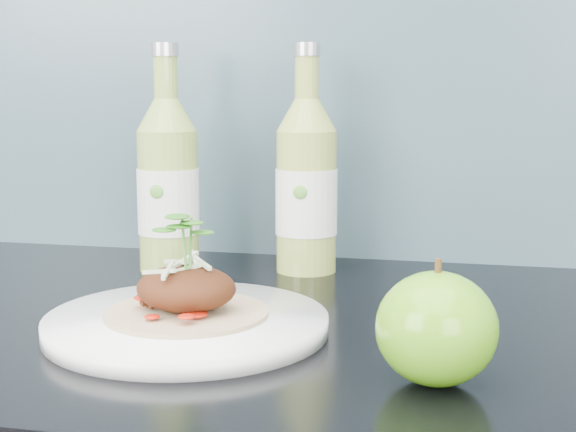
{
  "coord_description": "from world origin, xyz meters",
  "views": [
    {
      "loc": [
        0.23,
        0.96,
        1.12
      ],
      "look_at": [
        0.06,
        1.68,
        1.0
      ],
      "focal_mm": 50.0,
      "sensor_mm": 36.0,
      "label": 1
    }
  ],
  "objects_px": {
    "dinner_plate": "(187,323)",
    "cider_bottle_left": "(168,186)",
    "green_apple": "(436,328)",
    "cider_bottle_right": "(306,186)"
  },
  "relations": [
    {
      "from": "dinner_plate",
      "to": "cider_bottle_left",
      "type": "relative_size",
      "value": 1.17
    },
    {
      "from": "green_apple",
      "to": "cider_bottle_left",
      "type": "xyz_separation_m",
      "value": [
        -0.33,
        0.32,
        0.06
      ]
    },
    {
      "from": "green_apple",
      "to": "dinner_plate",
      "type": "bearing_deg",
      "value": 160.13
    },
    {
      "from": "dinner_plate",
      "to": "green_apple",
      "type": "height_order",
      "value": "green_apple"
    },
    {
      "from": "green_apple",
      "to": "cider_bottle_right",
      "type": "xyz_separation_m",
      "value": [
        -0.17,
        0.35,
        0.06
      ]
    },
    {
      "from": "green_apple",
      "to": "cider_bottle_left",
      "type": "bearing_deg",
      "value": 136.27
    },
    {
      "from": "green_apple",
      "to": "cider_bottle_right",
      "type": "distance_m",
      "value": 0.39
    },
    {
      "from": "cider_bottle_left",
      "to": "dinner_plate",
      "type": "bearing_deg",
      "value": -70.5
    },
    {
      "from": "green_apple",
      "to": "cider_bottle_left",
      "type": "height_order",
      "value": "cider_bottle_left"
    },
    {
      "from": "dinner_plate",
      "to": "cider_bottle_right",
      "type": "bearing_deg",
      "value": 78.46
    }
  ]
}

